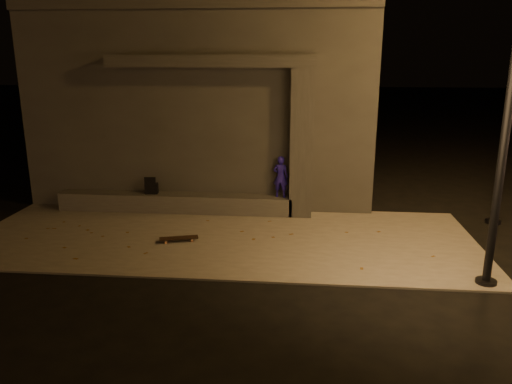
# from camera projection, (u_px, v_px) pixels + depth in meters

# --- Properties ---
(ground) EXTENTS (120.00, 120.00, 0.00)m
(ground) POSITION_uv_depth(u_px,v_px,m) (204.00, 276.00, 9.12)
(ground) COLOR black
(ground) RESTS_ON ground
(sidewalk) EXTENTS (11.00, 4.40, 0.04)m
(sidewalk) POSITION_uv_depth(u_px,v_px,m) (222.00, 237.00, 11.04)
(sidewalk) COLOR #6A635D
(sidewalk) RESTS_ON ground
(building) EXTENTS (9.00, 5.10, 5.22)m
(building) POSITION_uv_depth(u_px,v_px,m) (212.00, 101.00, 14.77)
(building) COLOR #3C3A36
(building) RESTS_ON ground
(ledge) EXTENTS (6.00, 0.55, 0.45)m
(ledge) POSITION_uv_depth(u_px,v_px,m) (175.00, 202.00, 12.79)
(ledge) COLOR #4E4C47
(ledge) RESTS_ON sidewalk
(column) EXTENTS (0.55, 0.55, 3.60)m
(column) POSITION_uv_depth(u_px,v_px,m) (302.00, 144.00, 12.08)
(column) COLOR #3C3A36
(column) RESTS_ON sidewalk
(canopy) EXTENTS (5.00, 0.70, 0.28)m
(canopy) POSITION_uv_depth(u_px,v_px,m) (211.00, 61.00, 11.83)
(canopy) COLOR #3C3A36
(canopy) RESTS_ON column
(skateboarder) EXTENTS (0.42, 0.32, 1.04)m
(skateboarder) POSITION_uv_depth(u_px,v_px,m) (281.00, 177.00, 12.35)
(skateboarder) COLOR #2619A6
(skateboarder) RESTS_ON ledge
(backpack) EXTENTS (0.34, 0.24, 0.45)m
(backpack) POSITION_uv_depth(u_px,v_px,m) (151.00, 188.00, 12.75)
(backpack) COLOR black
(backpack) RESTS_ON ledge
(skateboard) EXTENTS (0.85, 0.44, 0.09)m
(skateboard) POSITION_uv_depth(u_px,v_px,m) (179.00, 238.00, 10.70)
(skateboard) COLOR black
(skateboard) RESTS_ON sidewalk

